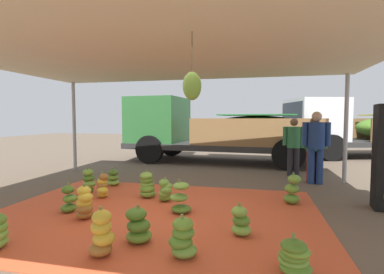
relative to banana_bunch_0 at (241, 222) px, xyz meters
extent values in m
plane|color=brown|center=(-1.46, 3.57, -0.19)|extent=(40.00, 40.00, 0.00)
cube|color=#D1512D|center=(-1.46, 0.57, -0.19)|extent=(5.44, 4.08, 0.01)
cylinder|color=#9EA0A5|center=(-5.26, 3.87, 1.15)|extent=(0.10, 0.10, 2.69)
cylinder|color=#9EA0A5|center=(2.34, 3.87, 1.15)|extent=(0.10, 0.10, 2.69)
cube|color=beige|center=(-1.46, 0.57, 2.53)|extent=(8.00, 7.00, 0.06)
cylinder|color=#4C422D|center=(-0.62, -0.26, 2.26)|extent=(0.01, 0.01, 0.49)
ellipsoid|color=#6B9E38|center=(-0.62, -0.26, 1.82)|extent=(0.24, 0.24, 0.36)
ellipsoid|color=#75A83D|center=(0.01, -0.01, -0.11)|extent=(0.33, 0.33, 0.15)
ellipsoid|color=#518428|center=(0.01, 0.01, 0.01)|extent=(0.30, 0.30, 0.15)
ellipsoid|color=#75A83D|center=(-0.02, 0.00, 0.14)|extent=(0.23, 0.23, 0.15)
cylinder|color=olive|center=(-0.02, 0.00, 0.20)|extent=(0.04, 0.04, 0.12)
ellipsoid|color=#518428|center=(0.84, 1.66, -0.10)|extent=(0.41, 0.41, 0.17)
ellipsoid|color=#60932D|center=(0.85, 1.69, 0.09)|extent=(0.36, 0.36, 0.17)
ellipsoid|color=#6B9E38|center=(0.89, 1.65, 0.28)|extent=(0.32, 0.32, 0.17)
cylinder|color=olive|center=(0.87, 1.67, 0.34)|extent=(0.04, 0.04, 0.12)
ellipsoid|color=#518428|center=(-3.30, 1.45, -0.11)|extent=(0.39, 0.39, 0.15)
ellipsoid|color=#6B9E38|center=(-3.24, 1.47, 0.02)|extent=(0.36, 0.36, 0.15)
ellipsoid|color=#477523|center=(-3.28, 1.50, 0.14)|extent=(0.28, 0.28, 0.15)
ellipsoid|color=#6B9E38|center=(-3.27, 1.49, 0.26)|extent=(0.31, 0.31, 0.15)
cylinder|color=olive|center=(-3.27, 1.48, 0.32)|extent=(0.04, 0.04, 0.12)
ellipsoid|color=gold|center=(-2.80, 1.25, -0.11)|extent=(0.29, 0.29, 0.15)
ellipsoid|color=gold|center=(-2.77, 1.19, -0.02)|extent=(0.23, 0.23, 0.15)
ellipsoid|color=#996628|center=(-2.80, 1.25, 0.06)|extent=(0.29, 0.29, 0.15)
ellipsoid|color=gold|center=(-2.81, 1.25, 0.15)|extent=(0.27, 0.27, 0.15)
ellipsoid|color=#996628|center=(-2.77, 1.24, 0.23)|extent=(0.21, 0.21, 0.15)
cylinder|color=olive|center=(-2.79, 1.22, 0.29)|extent=(0.04, 0.04, 0.12)
ellipsoid|color=#75A83D|center=(-3.11, 2.26, -0.11)|extent=(0.34, 0.34, 0.14)
ellipsoid|color=#60932D|center=(-3.13, 2.26, 0.00)|extent=(0.37, 0.37, 0.14)
ellipsoid|color=#477523|center=(-3.12, 2.28, 0.12)|extent=(0.29, 0.29, 0.14)
cylinder|color=olive|center=(-3.14, 2.28, 0.18)|extent=(0.04, 0.04, 0.12)
ellipsoid|color=#996628|center=(-2.45, 0.09, -0.10)|extent=(0.37, 0.37, 0.16)
ellipsoid|color=#996628|center=(-2.42, 0.06, -0.01)|extent=(0.28, 0.28, 0.16)
ellipsoid|color=gold|center=(-2.44, 0.08, 0.08)|extent=(0.32, 0.32, 0.16)
ellipsoid|color=gold|center=(-2.40, 0.06, 0.17)|extent=(0.30, 0.30, 0.16)
ellipsoid|color=gold|center=(-2.44, 0.09, 0.26)|extent=(0.28, 0.28, 0.16)
cylinder|color=olive|center=(-2.42, 0.06, 0.32)|extent=(0.04, 0.04, 0.12)
ellipsoid|color=#60932D|center=(-1.50, 1.30, -0.10)|extent=(0.33, 0.33, 0.17)
ellipsoid|color=#6B9E38|center=(-1.51, 1.27, -0.03)|extent=(0.34, 0.34, 0.17)
ellipsoid|color=#6B9E38|center=(-1.47, 1.26, 0.03)|extent=(0.32, 0.32, 0.17)
ellipsoid|color=#75A83D|center=(-1.47, 1.30, 0.10)|extent=(0.30, 0.30, 0.17)
ellipsoid|color=#6B9E38|center=(-1.52, 1.28, 0.17)|extent=(0.27, 0.27, 0.17)
cylinder|color=olive|center=(-1.50, 1.28, 0.23)|extent=(0.04, 0.04, 0.12)
ellipsoid|color=#518428|center=(0.60, -0.86, -0.12)|extent=(0.44, 0.44, 0.12)
ellipsoid|color=#6B9E38|center=(0.58, -0.83, -0.06)|extent=(0.44, 0.44, 0.12)
ellipsoid|color=#518428|center=(0.58, -0.84, 0.00)|extent=(0.38, 0.38, 0.12)
ellipsoid|color=#60932D|center=(0.60, -0.87, 0.05)|extent=(0.34, 0.34, 0.12)
ellipsoid|color=#477523|center=(0.58, -0.88, 0.11)|extent=(0.38, 0.38, 0.12)
cylinder|color=olive|center=(0.58, -0.86, 0.17)|extent=(0.04, 0.04, 0.12)
ellipsoid|color=#6B9E38|center=(-1.93, 1.46, -0.10)|extent=(0.45, 0.45, 0.17)
ellipsoid|color=#60932D|center=(-1.93, 1.45, -0.01)|extent=(0.30, 0.30, 0.17)
ellipsoid|color=#75A83D|center=(-1.95, 1.51, 0.08)|extent=(0.34, 0.34, 0.17)
ellipsoid|color=#60932D|center=(-1.96, 1.49, 0.16)|extent=(0.39, 0.39, 0.17)
ellipsoid|color=#75A83D|center=(-1.95, 1.46, 0.25)|extent=(0.30, 0.30, 0.17)
cylinder|color=olive|center=(-1.95, 1.48, 0.31)|extent=(0.04, 0.04, 0.12)
ellipsoid|color=#60932D|center=(-1.26, -0.51, -0.10)|extent=(0.39, 0.39, 0.16)
ellipsoid|color=#477523|center=(-1.26, -0.54, 0.04)|extent=(0.41, 0.41, 0.16)
ellipsoid|color=#477523|center=(-1.30, -0.52, 0.18)|extent=(0.36, 0.36, 0.16)
cylinder|color=olive|center=(-1.27, -0.51, 0.24)|extent=(0.04, 0.04, 0.12)
ellipsoid|color=#996628|center=(-1.54, -0.96, -0.10)|extent=(0.38, 0.38, 0.16)
ellipsoid|color=gold|center=(-1.50, -0.96, 0.03)|extent=(0.33, 0.33, 0.16)
ellipsoid|color=gold|center=(-1.53, -0.96, 0.16)|extent=(0.25, 0.25, 0.16)
ellipsoid|color=gold|center=(-1.51, -0.98, 0.28)|extent=(0.30, 0.30, 0.16)
cylinder|color=olive|center=(-1.53, -0.97, 0.34)|extent=(0.04, 0.04, 0.12)
ellipsoid|color=#518428|center=(-2.90, 0.32, -0.11)|extent=(0.36, 0.36, 0.14)
ellipsoid|color=#60932D|center=(-2.87, 0.32, 0.05)|extent=(0.29, 0.29, 0.14)
ellipsoid|color=#477523|center=(-2.89, 0.30, 0.21)|extent=(0.30, 0.30, 0.14)
cylinder|color=olive|center=(-2.89, 0.33, 0.27)|extent=(0.04, 0.04, 0.12)
ellipsoid|color=#518428|center=(-1.03, 0.72, -0.12)|extent=(0.47, 0.47, 0.12)
ellipsoid|color=#75A83D|center=(-1.07, 0.71, 0.08)|extent=(0.40, 0.40, 0.12)
ellipsoid|color=#75A83D|center=(-1.03, 0.71, 0.27)|extent=(0.36, 0.36, 0.12)
cylinder|color=olive|center=(-1.05, 0.70, 0.33)|extent=(0.04, 0.04, 0.12)
ellipsoid|color=#6B9E38|center=(-0.60, -0.77, -0.11)|extent=(0.38, 0.38, 0.15)
ellipsoid|color=#518428|center=(-0.64, -0.77, -0.01)|extent=(0.38, 0.38, 0.15)
ellipsoid|color=#518428|center=(-0.61, -0.74, 0.09)|extent=(0.35, 0.35, 0.15)
ellipsoid|color=#60932D|center=(-0.62, -0.74, 0.19)|extent=(0.33, 0.33, 0.15)
cylinder|color=olive|center=(-0.62, -0.76, 0.25)|extent=(0.04, 0.04, 0.12)
cube|color=#2D2D2D|center=(-1.10, 6.60, 0.41)|extent=(7.02, 2.91, 0.20)
cube|color=#2D6B33|center=(-3.57, 6.77, 1.36)|extent=(2.08, 2.36, 1.70)
cube|color=#232D38|center=(-4.54, 6.84, 1.70)|extent=(0.16, 1.93, 0.75)
cube|color=olive|center=(0.12, 5.34, 0.96)|extent=(4.25, 0.39, 0.90)
cube|color=olive|center=(0.28, 7.67, 0.96)|extent=(4.25, 0.39, 0.90)
cube|color=olive|center=(2.28, 6.35, 0.96)|extent=(0.25, 2.42, 0.90)
ellipsoid|color=#477523|center=(0.20, 6.50, 1.01)|extent=(3.88, 2.30, 1.00)
cube|color=#237533|center=(0.20, 6.50, 1.53)|extent=(2.68, 2.02, 0.04)
cylinder|color=black|center=(-3.51, 5.66, 0.31)|extent=(1.02, 0.35, 1.00)
cylinder|color=black|center=(-3.35, 7.87, 0.31)|extent=(1.02, 0.35, 1.00)
cylinder|color=black|center=(1.15, 5.32, 0.31)|extent=(1.02, 0.35, 1.00)
cylinder|color=black|center=(1.31, 7.54, 0.31)|extent=(1.02, 0.35, 1.00)
cube|color=#2D2D2D|center=(4.84, 9.48, 0.41)|extent=(7.16, 4.21, 0.20)
cube|color=silver|center=(2.50, 8.83, 1.36)|extent=(2.44, 2.71, 1.70)
cube|color=#232D38|center=(1.58, 8.57, 1.70)|extent=(0.56, 1.92, 0.75)
cube|color=olive|center=(5.75, 10.99, 0.96)|extent=(4.05, 1.20, 0.90)
cylinder|color=black|center=(2.94, 7.76, 0.31)|extent=(1.04, 0.54, 1.00)
cylinder|color=black|center=(2.32, 9.97, 0.31)|extent=(1.04, 0.54, 1.00)
cylinder|color=#26262D|center=(1.11, 4.50, 0.20)|extent=(0.15, 0.15, 0.78)
cylinder|color=#26262D|center=(1.29, 4.50, 0.20)|extent=(0.15, 0.15, 0.78)
cylinder|color=#337A4C|center=(1.20, 4.50, 0.88)|extent=(0.36, 0.36, 0.59)
cylinder|color=#337A4C|center=(0.96, 4.50, 0.92)|extent=(0.11, 0.11, 0.52)
cylinder|color=#337A4C|center=(1.44, 4.50, 0.92)|extent=(0.11, 0.11, 0.52)
sphere|color=brown|center=(1.20, 4.50, 1.30)|extent=(0.21, 0.21, 0.21)
cylinder|color=maroon|center=(1.49, 3.68, 0.21)|extent=(0.15, 0.15, 0.80)
cylinder|color=maroon|center=(1.67, 3.68, 0.21)|extent=(0.15, 0.15, 0.80)
cylinder|color=#337A4C|center=(1.58, 3.68, 0.91)|extent=(0.37, 0.37, 0.60)
cylinder|color=#337A4C|center=(1.34, 3.68, 0.94)|extent=(0.12, 0.12, 0.53)
cylinder|color=#337A4C|center=(1.82, 3.68, 0.94)|extent=(0.12, 0.12, 0.53)
sphere|color=brown|center=(1.58, 3.68, 1.34)|extent=(0.22, 0.22, 0.22)
cylinder|color=navy|center=(1.50, 3.54, 0.24)|extent=(0.16, 0.16, 0.86)
cylinder|color=navy|center=(1.70, 3.54, 0.24)|extent=(0.16, 0.16, 0.86)
cylinder|color=navy|center=(1.60, 3.54, 0.99)|extent=(0.39, 0.39, 0.65)
cylinder|color=navy|center=(1.34, 3.54, 1.03)|extent=(0.13, 0.13, 0.57)
cylinder|color=navy|center=(1.86, 3.54, 1.03)|extent=(0.13, 0.13, 0.57)
sphere|color=tan|center=(1.60, 3.54, 1.45)|extent=(0.23, 0.23, 0.23)
camera|label=1|loc=(0.20, -3.85, 1.40)|focal=26.75mm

